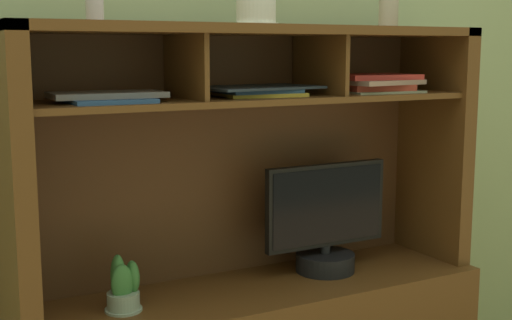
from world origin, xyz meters
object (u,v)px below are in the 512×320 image
(magazine_stack_centre, at_px, (107,97))
(tv_monitor, at_px, (326,227))
(media_console, at_px, (255,320))
(ceramic_vase, at_px, (389,10))
(magazine_stack_right, at_px, (373,83))
(potted_succulent, at_px, (256,0))
(magazine_stack_left, at_px, (257,91))
(potted_orchid, at_px, (123,288))

(magazine_stack_centre, bearing_deg, tv_monitor, 1.27)
(media_console, bearing_deg, ceramic_vase, -3.01)
(magazine_stack_right, bearing_deg, tv_monitor, 174.54)
(potted_succulent, bearing_deg, magazine_stack_left, 48.75)
(ceramic_vase, bearing_deg, tv_monitor, 173.78)
(magazine_stack_left, bearing_deg, ceramic_vase, -4.47)
(magazine_stack_centre, bearing_deg, magazine_stack_left, 3.52)
(magazine_stack_centre, relative_size, magazine_stack_right, 1.06)
(potted_succulent, xyz_separation_m, ceramic_vase, (0.53, -0.03, -0.02))
(tv_monitor, distance_m, magazine_stack_right, 0.55)
(potted_succulent, bearing_deg, tv_monitor, -0.05)
(tv_monitor, bearing_deg, potted_orchid, -178.35)
(ceramic_vase, bearing_deg, media_console, 176.99)
(magazine_stack_left, distance_m, magazine_stack_right, 0.46)
(magazine_stack_right, bearing_deg, potted_orchid, -179.73)
(magazine_stack_left, xyz_separation_m, magazine_stack_right, (0.46, -0.03, 0.02))
(media_console, height_order, tv_monitor, media_console)
(tv_monitor, relative_size, potted_succulent, 2.45)
(tv_monitor, height_order, magazine_stack_left, magazine_stack_left)
(ceramic_vase, bearing_deg, magazine_stack_left, 175.53)
(potted_orchid, bearing_deg, magazine_stack_left, 4.25)
(magazine_stack_centre, xyz_separation_m, ceramic_vase, (1.04, -0.01, 0.28))
(potted_orchid, relative_size, magazine_stack_centre, 0.52)
(magazine_stack_left, xyz_separation_m, magazine_stack_centre, (-0.52, -0.03, -0.00))
(tv_monitor, distance_m, magazine_stack_left, 0.57)
(magazine_stack_right, distance_m, potted_succulent, 0.55)
(media_console, relative_size, tv_monitor, 3.33)
(potted_orchid, bearing_deg, media_console, 2.88)
(tv_monitor, height_order, potted_succulent, potted_succulent)
(media_console, bearing_deg, magazine_stack_left, 42.62)
(tv_monitor, distance_m, potted_succulent, 0.85)
(media_console, relative_size, magazine_stack_right, 5.15)
(magazine_stack_right, bearing_deg, magazine_stack_centre, -180.00)
(magazine_stack_centre, bearing_deg, ceramic_vase, -0.45)
(media_console, distance_m, ceramic_vase, 1.20)
(media_console, height_order, magazine_stack_right, media_console)
(magazine_stack_centre, bearing_deg, potted_succulent, 2.03)
(potted_orchid, xyz_separation_m, potted_succulent, (0.48, 0.02, 0.89))
(magazine_stack_left, relative_size, ceramic_vase, 3.44)
(magazine_stack_right, height_order, potted_succulent, potted_succulent)
(potted_orchid, distance_m, potted_succulent, 1.01)
(potted_succulent, distance_m, ceramic_vase, 0.53)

